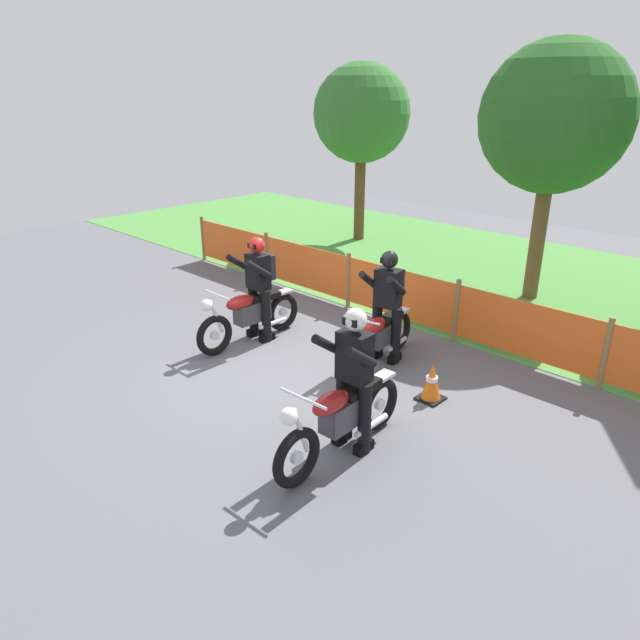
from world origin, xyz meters
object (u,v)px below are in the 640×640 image
at_px(motorcycle_lead, 249,315).
at_px(traffic_cone, 432,382).
at_px(rider_trailing, 353,375).
at_px(rider_lead, 259,283).
at_px(rider_third, 388,300).
at_px(motorcycle_third, 380,337).
at_px(motorcycle_trailing, 341,417).

relative_size(motorcycle_lead, traffic_cone, 3.85).
relative_size(rider_trailing, traffic_cone, 3.19).
bearing_deg(rider_lead, rider_third, 112.07).
height_order(motorcycle_lead, rider_third, rider_third).
relative_size(rider_third, traffic_cone, 3.19).
bearing_deg(motorcycle_third, motorcycle_trailing, 18.43).
height_order(motorcycle_lead, motorcycle_trailing, motorcycle_trailing).
distance_m(motorcycle_third, rider_lead, 2.15).
bearing_deg(traffic_cone, rider_third, 155.19).
relative_size(motorcycle_trailing, traffic_cone, 3.94).
xyz_separation_m(motorcycle_trailing, traffic_cone, (0.02, 1.74, -0.22)).
bearing_deg(motorcycle_trailing, rider_third, -155.79).
distance_m(motorcycle_third, rider_third, 0.55).
bearing_deg(motorcycle_third, motorcycle_lead, -78.18).
bearing_deg(rider_trailing, rider_lead, -115.41).
relative_size(motorcycle_third, rider_lead, 1.12).
relative_size(motorcycle_third, rider_third, 1.12).
bearing_deg(traffic_cone, motorcycle_trailing, -90.76).
bearing_deg(rider_third, motorcycle_lead, -72.89).
bearing_deg(rider_trailing, motorcycle_third, -152.12).
bearing_deg(rider_trailing, motorcycle_lead, -111.86).
relative_size(motorcycle_lead, rider_lead, 1.21).
relative_size(rider_lead, rider_third, 1.00).
bearing_deg(rider_third, rider_lead, -78.24).
distance_m(motorcycle_lead, traffic_cone, 3.20).
distance_m(motorcycle_trailing, rider_lead, 3.51).
xyz_separation_m(motorcycle_trailing, rider_third, (-1.16, 2.29, 0.47)).
bearing_deg(rider_lead, motorcycle_lead, 0.51).
height_order(motorcycle_trailing, rider_third, rider_third).
xyz_separation_m(rider_trailing, traffic_cone, (0.03, 1.54, -0.66)).
distance_m(motorcycle_third, traffic_cone, 1.21).
xyz_separation_m(motorcycle_trailing, rider_lead, (-3.13, 1.51, 0.47)).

